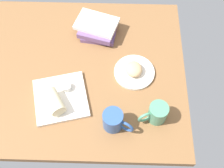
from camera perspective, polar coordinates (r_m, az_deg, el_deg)
The scene contains 9 objects.
dining_table at distance 140.92cm, azimuth -7.77°, elevation 2.59°, with size 110.00×90.00×4.00cm, color brown.
round_plate at distance 136.61cm, azimuth 4.57°, elevation 2.42°, with size 19.75×19.75×1.40cm, color silver.
scone_pastry at distance 133.98cm, azimuth 4.48°, elevation 3.05°, with size 8.82×8.10×4.59cm, color tan.
square_plate at distance 131.41cm, azimuth -10.44°, elevation -2.84°, with size 23.74×23.74×1.60cm, color silver.
sauce_cup at distance 131.14cm, azimuth -9.33°, elevation -0.57°, with size 4.57×4.57×2.73cm.
breakfast_wrap at distance 126.51cm, azimuth -11.78°, elevation -3.53°, with size 6.71×6.71×11.79cm, color beige.
book_stack at distance 148.39cm, azimuth -2.93°, elevation 11.24°, with size 24.23×21.22×7.53cm.
coffee_mug at distance 122.98cm, azimuth 9.15°, elevation -5.90°, with size 13.11×8.35×9.93cm.
second_mug at distance 119.90cm, azimuth 0.36°, elevation -7.48°, with size 13.51×9.22×10.36cm.
Camera 1 is at (21.05, -72.96, 120.70)cm, focal length 44.69 mm.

